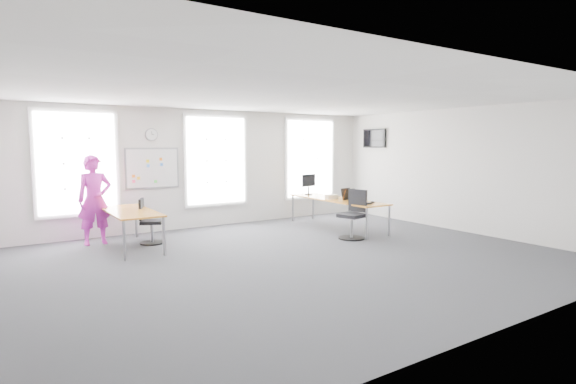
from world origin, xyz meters
TOP-DOWN VIEW (x-y plane):
  - floor at (0.00, 0.00)m, footprint 10.00×10.00m
  - ceiling at (0.00, 0.00)m, footprint 10.00×10.00m
  - wall_back at (0.00, 4.00)m, footprint 10.00×0.00m
  - wall_front at (0.00, -4.00)m, footprint 10.00×0.00m
  - wall_right at (5.00, 0.00)m, footprint 0.00×10.00m
  - window_left at (-3.00, 3.97)m, footprint 1.60×0.06m
  - window_mid at (0.30, 3.97)m, footprint 1.60×0.06m
  - window_right at (3.30, 3.97)m, footprint 1.60×0.06m
  - desk_right at (2.69, 1.96)m, footprint 0.82×3.08m
  - desk_left at (-2.25, 2.54)m, footprint 0.85×2.12m
  - chair_right at (2.19, 0.76)m, footprint 0.61×0.60m
  - chair_left at (-1.82, 2.74)m, footprint 0.58×0.58m
  - person at (-2.78, 3.30)m, footprint 0.70×0.47m
  - whiteboard at (-1.35, 3.97)m, footprint 1.20×0.03m
  - wall_clock at (-1.35, 3.97)m, footprint 0.30×0.04m
  - tv at (4.95, 3.00)m, footprint 0.06×0.90m
  - keyboard at (2.55, 0.81)m, footprint 0.43×0.20m
  - mouse at (2.87, 0.85)m, footprint 0.09×0.13m
  - lens_cap at (2.76, 1.20)m, footprint 0.07×0.07m
  - headphones at (2.80, 1.27)m, footprint 0.19×0.10m
  - laptop_sleeve at (2.77, 1.64)m, footprint 0.36×0.26m
  - paper_stack at (2.61, 2.07)m, footprint 0.32×0.27m
  - monitor at (2.67, 3.14)m, footprint 0.50×0.21m

SIDE VIEW (x-z plane):
  - floor at x=0.00m, z-range 0.00..0.00m
  - chair_left at x=-1.82m, z-range -0.06..0.91m
  - chair_right at x=2.19m, z-range -0.07..1.03m
  - desk_right at x=2.69m, z-range 0.33..1.07m
  - desk_left at x=-2.25m, z-range 0.32..1.10m
  - lens_cap at x=2.76m, z-range 0.75..0.76m
  - keyboard at x=2.55m, z-range 0.75..0.77m
  - mouse at x=2.87m, z-range 0.75..0.79m
  - paper_stack at x=2.61m, z-range 0.75..0.85m
  - headphones at x=2.80m, z-range 0.74..0.86m
  - laptop_sleeve at x=2.77m, z-range 0.75..1.03m
  - person at x=-2.78m, z-range 0.00..1.89m
  - monitor at x=2.67m, z-range 0.81..1.37m
  - wall_back at x=0.00m, z-range -3.50..6.50m
  - wall_front at x=0.00m, z-range -3.50..6.50m
  - wall_right at x=5.00m, z-range -3.50..6.50m
  - whiteboard at x=-1.35m, z-range 1.10..2.00m
  - window_left at x=-3.00m, z-range 0.60..2.80m
  - window_mid at x=0.30m, z-range 0.60..2.80m
  - window_right at x=3.30m, z-range 0.60..2.80m
  - tv at x=4.95m, z-range 2.02..2.57m
  - wall_clock at x=-1.35m, z-range 2.20..2.50m
  - ceiling at x=0.00m, z-range 3.00..3.00m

